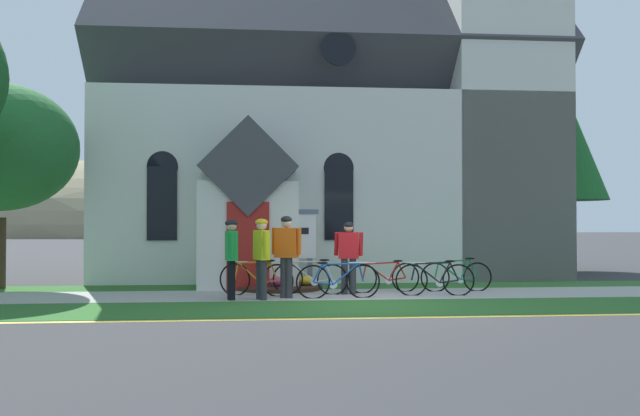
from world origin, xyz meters
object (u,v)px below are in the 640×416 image
Objects in this scene: yard_deciduous_tree at (0,147)px; cyclist_in_orange_jersey at (286,249)px; bicycle_silver at (338,281)px; bicycle_orange at (310,278)px; cyclist_in_green_jersey at (262,252)px; cyclist_in_blue_jersey at (349,252)px; roadside_conifer at (553,131)px; bicycle_blue at (457,276)px; bicycle_white at (256,279)px; cyclist_in_red_jersey at (231,253)px; bicycle_black at (435,279)px; church_sign at (279,237)px; bicycle_green at (385,277)px.

cyclist_in_orange_jersey is at bearing -21.38° from yard_deciduous_tree.
cyclist_in_orange_jersey is at bearing 174.83° from bicycle_silver.
bicycle_orange is 1.59m from cyclist_in_green_jersey.
yard_deciduous_tree reaches higher than bicycle_silver.
cyclist_in_blue_jersey is 0.23× the size of roadside_conifer.
bicycle_silver is 1.07× the size of cyclist_in_green_jersey.
bicycle_silver is at bearing -19.31° from yard_deciduous_tree.
bicycle_orange reaches higher than bicycle_blue.
cyclist_in_green_jersey is 0.97× the size of cyclist_in_orange_jersey.
cyclist_in_red_jersey reaches higher than bicycle_white.
bicycle_black is 2.22m from bicycle_silver.
church_sign reaches higher than bicycle_black.
cyclist_in_orange_jersey is at bearing 10.93° from cyclist_in_red_jersey.
cyclist_in_red_jersey is at bearing -113.01° from church_sign.
cyclist_in_red_jersey is 0.96× the size of cyclist_in_orange_jersey.
roadside_conifer reaches higher than bicycle_blue.
roadside_conifer reaches higher than bicycle_white.
cyclist_in_orange_jersey reaches higher than cyclist_in_blue_jersey.
roadside_conifer is at bearing 35.03° from cyclist_in_red_jersey.
church_sign is at bearing -3.49° from yard_deciduous_tree.
yard_deciduous_tree is at bearing 165.86° from cyclist_in_blue_jersey.
cyclist_in_blue_jersey reaches higher than bicycle_silver.
bicycle_orange is (-1.74, -0.22, 0.01)m from bicycle_green.
cyclist_in_red_jersey is (-1.07, -2.51, -0.28)m from church_sign.
roadside_conifer is (5.88, 6.83, 4.26)m from bicycle_black.
bicycle_blue is 0.97× the size of cyclist_in_orange_jersey.
cyclist_in_green_jersey is (0.11, -0.76, 0.62)m from bicycle_white.
yard_deciduous_tree is at bearing -165.00° from roadside_conifer.
roadside_conifer is (9.81, 6.49, 4.25)m from bicycle_white.
yard_deciduous_tree is (-6.92, 2.71, 2.41)m from cyclist_in_orange_jersey.
bicycle_green is at bearing 20.67° from cyclist_in_blue_jersey.
cyclist_in_red_jersey is at bearing -144.97° from roadside_conifer.
church_sign is 1.93m from bicycle_orange.
bicycle_black is 1.04× the size of cyclist_in_red_jersey.
cyclist_in_orange_jersey is at bearing -166.03° from bicycle_blue.
cyclist_in_orange_jersey reaches higher than bicycle_green.
cyclist_in_green_jersey is at bearing -24.72° from yard_deciduous_tree.
cyclist_in_orange_jersey is (0.53, 0.23, 0.04)m from cyclist_in_green_jersey.
cyclist_in_red_jersey reaches higher than bicycle_silver.
bicycle_orange is 1.04m from cyclist_in_blue_jersey.
bicycle_silver is 1.03× the size of cyclist_in_orange_jersey.
bicycle_white is at bearing -171.04° from bicycle_orange.
bicycle_green is 10.12m from roadside_conifer.
cyclist_in_orange_jersey is (1.16, 0.22, 0.06)m from cyclist_in_red_jersey.
bicycle_silver is (1.73, -0.63, 0.00)m from bicycle_white.
bicycle_blue is at bearing 15.18° from cyclist_in_green_jersey.
cyclist_in_red_jersey is (-0.52, -0.75, 0.61)m from bicycle_white.
bicycle_black is at bearing 7.34° from bicycle_silver.
roadside_conifer is at bearing 33.48° from bicycle_white.
cyclist_in_orange_jersey reaches higher than bicycle_orange.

